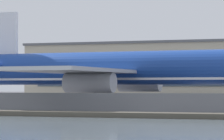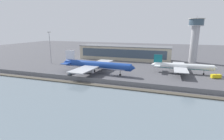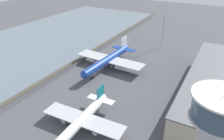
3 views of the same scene
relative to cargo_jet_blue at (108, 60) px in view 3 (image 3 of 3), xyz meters
name	(u,v)px [view 3 (image 3 of 3)]	position (x,y,z in m)	size (l,w,h in m)	color
ground_plane	(95,74)	(10.99, -2.26, -5.25)	(500.00, 500.00, 0.00)	#4C4C51
waterfront_lagoon	(11,51)	(10.99, -73.26, -5.25)	(320.00, 98.00, 0.01)	slate
shoreline_seawall	(67,66)	(10.99, -22.76, -5.00)	(320.00, 3.00, 0.50)	#474238
perimeter_fence	(73,66)	(10.99, -18.26, -4.10)	(280.00, 0.10, 2.30)	slate
cargo_jet_blue	(108,60)	(0.00, 0.00, 0.00)	(50.23, 43.45, 13.76)	#193D93
passenger_jet_white_teal	(81,120)	(51.36, 17.48, -0.91)	(39.36, 33.68, 11.37)	white
baggage_tug	(101,56)	(-11.45, -11.95, -4.45)	(2.26, 3.47, 1.80)	#1E2328
terminal_building	(211,85)	(3.66, 57.00, 0.99)	(82.58, 20.59, 12.47)	#BCB299
apron_light_mast_apron_east	(163,29)	(-47.51, 17.91, 8.70)	(3.20, 0.40, 25.27)	gray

